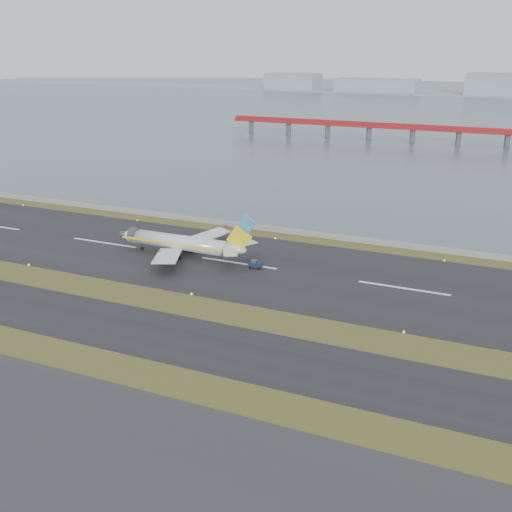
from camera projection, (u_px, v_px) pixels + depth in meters
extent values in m
plane|color=#3A4418|center=(173.00, 307.00, 129.30)|extent=(1000.00, 1000.00, 0.00)
cube|color=black|center=(139.00, 330.00, 118.94)|extent=(1000.00, 18.00, 0.10)
cube|color=black|center=(239.00, 263.00, 155.13)|extent=(1000.00, 45.00, 0.10)
cube|color=gray|center=(286.00, 230.00, 180.85)|extent=(1000.00, 2.50, 1.00)
cube|color=#42515F|center=(470.00, 109.00, 525.71)|extent=(1400.00, 800.00, 1.30)
cube|color=maroon|center=(459.00, 131.00, 334.42)|extent=(260.00, 5.00, 1.60)
cube|color=maroon|center=(459.00, 128.00, 333.95)|extent=(260.00, 0.40, 1.40)
cylinder|color=#4C4C51|center=(289.00, 130.00, 374.04)|extent=(2.80, 2.80, 7.00)
cylinder|color=#4C4C51|center=(458.00, 139.00, 335.84)|extent=(2.80, 2.80, 7.00)
cube|color=#8C9AA6|center=(490.00, 95.00, 663.60)|extent=(1400.00, 80.00, 1.00)
cube|color=#8C9AA6|center=(293.00, 81.00, 748.30)|extent=(60.00, 35.00, 18.00)
cube|color=#8C9AA6|center=(377.00, 85.00, 709.14)|extent=(90.00, 35.00, 14.00)
cube|color=#8C9AA6|center=(502.00, 84.00, 656.16)|extent=(70.00, 35.00, 22.00)
cylinder|color=silver|center=(178.00, 242.00, 159.85)|extent=(28.00, 3.80, 3.80)
cone|color=silver|center=(127.00, 235.00, 166.06)|extent=(3.20, 3.80, 3.80)
cone|color=silver|center=(236.00, 249.00, 153.31)|extent=(5.00, 3.80, 3.80)
cube|color=yellow|center=(174.00, 244.00, 158.20)|extent=(31.00, 0.06, 0.45)
cube|color=yellow|center=(182.00, 240.00, 161.51)|extent=(31.00, 0.06, 0.45)
cube|color=silver|center=(168.00, 256.00, 151.87)|extent=(11.31, 15.89, 1.66)
cube|color=silver|center=(203.00, 237.00, 166.52)|extent=(11.31, 15.89, 1.66)
cylinder|color=#3E3D43|center=(167.00, 257.00, 155.08)|extent=(4.20, 2.10, 2.10)
cylinder|color=#3E3D43|center=(192.00, 243.00, 165.42)|extent=(4.20, 2.10, 2.10)
cube|color=yellow|center=(239.00, 238.00, 152.08)|extent=(6.80, 0.35, 6.85)
cube|color=#4692C8|center=(246.00, 224.00, 150.16)|extent=(4.85, 0.37, 4.90)
cube|color=silver|center=(230.00, 252.00, 149.76)|extent=(5.64, 6.80, 0.22)
cube|color=silver|center=(244.00, 243.00, 156.31)|extent=(5.64, 6.80, 0.22)
cylinder|color=black|center=(142.00, 248.00, 165.19)|extent=(0.80, 0.28, 0.80)
cylinder|color=black|center=(178.00, 258.00, 157.77)|extent=(1.00, 0.38, 1.00)
cylinder|color=black|center=(190.00, 251.00, 162.60)|extent=(1.00, 0.38, 1.00)
cube|color=#132036|center=(255.00, 265.00, 151.50)|extent=(3.30, 2.11, 1.17)
cube|color=#3E3D43|center=(254.00, 262.00, 151.37)|extent=(1.52, 1.61, 0.68)
cylinder|color=black|center=(250.00, 268.00, 151.28)|extent=(0.71, 0.37, 0.68)
cylinder|color=black|center=(252.00, 266.00, 152.68)|extent=(0.71, 0.37, 0.68)
cylinder|color=black|center=(259.00, 269.00, 150.65)|extent=(0.71, 0.37, 0.68)
cylinder|color=black|center=(261.00, 266.00, 152.06)|extent=(0.71, 0.37, 0.68)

